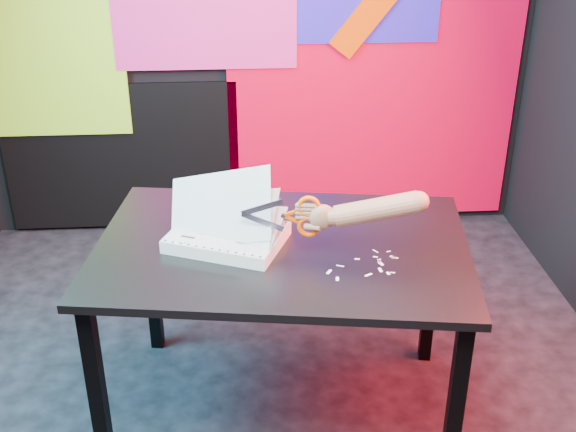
{
  "coord_description": "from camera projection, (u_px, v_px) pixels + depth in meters",
  "views": [
    {
      "loc": [
        -0.08,
        -2.33,
        1.98
      ],
      "look_at": [
        0.07,
        -0.14,
        0.87
      ],
      "focal_mm": 45.0,
      "sensor_mm": 36.0,
      "label": 1
    }
  ],
  "objects": [
    {
      "name": "room",
      "position": [
        263.0,
        67.0,
        2.36
      ],
      "size": [
        3.01,
        3.01,
        2.71
      ],
      "color": "black",
      "rests_on": "ground"
    },
    {
      "name": "work_table",
      "position": [
        282.0,
        264.0,
        2.57
      ],
      "size": [
        1.41,
        1.04,
        0.75
      ],
      "rotation": [
        0.0,
        0.0,
        -0.14
      ],
      "color": "black",
      "rests_on": "ground"
    },
    {
      "name": "scissors",
      "position": [
        303.0,
        216.0,
        2.39
      ],
      "size": [
        0.27,
        0.05,
        0.15
      ],
      "rotation": [
        0.0,
        0.0,
        -0.16
      ],
      "color": "#9B9CBF",
      "rests_on": "printout_stack"
    },
    {
      "name": "paper_clippings",
      "position": [
        369.0,
        266.0,
        2.39
      ],
      "size": [
        0.26,
        0.19,
        0.0
      ],
      "color": "silver",
      "rests_on": "work_table"
    },
    {
      "name": "backdrop",
      "position": [
        266.0,
        66.0,
        3.85
      ],
      "size": [
        2.88,
        0.05,
        2.08
      ],
      "color": "red",
      "rests_on": "ground"
    },
    {
      "name": "printout_stack",
      "position": [
        227.0,
        236.0,
        2.52
      ],
      "size": [
        0.46,
        0.4,
        0.29
      ],
      "rotation": [
        0.0,
        0.0,
        -0.39
      ],
      "color": "beige",
      "rests_on": "work_table"
    },
    {
      "name": "hand_forearm",
      "position": [
        368.0,
        210.0,
        2.36
      ],
      "size": [
        0.42,
        0.12,
        0.15
      ],
      "rotation": [
        0.0,
        0.0,
        -0.16
      ],
      "color": "#8E6747",
      "rests_on": "work_table"
    }
  ]
}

